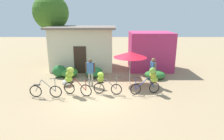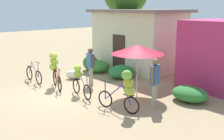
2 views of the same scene
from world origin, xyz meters
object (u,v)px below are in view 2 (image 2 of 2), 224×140
at_px(bicycle_center_loaded, 79,78).
at_px(produce_sack, 73,75).
at_px(bicycle_near_pile, 55,67).
at_px(bicycle_by_shop, 125,88).
at_px(person_bystander, 91,63).
at_px(market_umbrella, 138,49).
at_px(bicycle_leftmost, 34,75).
at_px(person_vendor, 155,78).
at_px(building_low, 139,39).

height_order(bicycle_center_loaded, produce_sack, bicycle_center_loaded).
height_order(bicycle_near_pile, bicycle_by_shop, bicycle_near_pile).
xyz_separation_m(bicycle_by_shop, person_bystander, (-3.38, 1.17, 0.18)).
xyz_separation_m(bicycle_center_loaded, person_bystander, (-0.81, 1.20, 0.32)).
relative_size(market_umbrella, bicycle_leftmost, 1.18).
bearing_deg(bicycle_center_loaded, bicycle_by_shop, 0.78).
xyz_separation_m(bicycle_leftmost, bicycle_center_loaded, (2.97, 0.49, 0.35)).
bearing_deg(market_umbrella, bicycle_leftmost, -154.58).
bearing_deg(market_umbrella, person_vendor, -21.44).
bearing_deg(bicycle_leftmost, person_vendor, 15.71).
xyz_separation_m(bicycle_leftmost, person_bystander, (2.15, 1.70, 0.67)).
bearing_deg(market_umbrella, bicycle_by_shop, -58.58).
bearing_deg(produce_sack, bicycle_leftmost, -113.21).
height_order(building_low, person_bystander, building_low).
height_order(bicycle_center_loaded, person_bystander, person_bystander).
bearing_deg(bicycle_leftmost, person_bystander, 38.21).
bearing_deg(produce_sack, bicycle_by_shop, -13.73).
distance_m(bicycle_leftmost, person_bystander, 2.82).
bearing_deg(produce_sack, bicycle_center_loaded, -28.35).
distance_m(produce_sack, person_vendor, 5.18).
height_order(bicycle_near_pile, person_bystander, person_bystander).
bearing_deg(bicycle_by_shop, bicycle_center_loaded, -179.22).
distance_m(bicycle_near_pile, produce_sack, 1.60).
bearing_deg(person_bystander, building_low, 103.80).
height_order(bicycle_leftmost, bicycle_near_pile, bicycle_near_pile).
height_order(building_low, market_umbrella, building_low).
xyz_separation_m(building_low, person_bystander, (1.04, -4.24, -0.65)).
xyz_separation_m(bicycle_center_loaded, person_vendor, (2.88, 1.15, 0.36)).
distance_m(bicycle_by_shop, person_bystander, 3.58).
height_order(building_low, produce_sack, building_low).
bearing_deg(produce_sack, person_vendor, -0.65).
xyz_separation_m(market_umbrella, bicycle_by_shop, (0.99, -1.63, -1.00)).
relative_size(bicycle_leftmost, bicycle_by_shop, 1.04).
bearing_deg(person_bystander, person_vendor, -0.82).
distance_m(bicycle_center_loaded, bicycle_by_shop, 2.57).
bearing_deg(person_vendor, bicycle_center_loaded, -158.21).
bearing_deg(bicycle_near_pile, person_bystander, 57.32).
height_order(market_umbrella, bicycle_near_pile, market_umbrella).
bearing_deg(person_bystander, market_umbrella, 10.94).
distance_m(market_umbrella, produce_sack, 4.17).
xyz_separation_m(bicycle_by_shop, person_vendor, (0.31, 1.11, 0.23)).
xyz_separation_m(produce_sack, person_vendor, (5.11, -0.06, 0.85)).
height_order(bicycle_by_shop, person_bystander, person_bystander).
xyz_separation_m(bicycle_leftmost, person_vendor, (5.84, 1.64, 0.71)).
xyz_separation_m(building_low, market_umbrella, (3.43, -3.78, 0.17)).
height_order(bicycle_by_shop, person_vendor, person_vendor).
xyz_separation_m(market_umbrella, produce_sack, (-3.81, -0.45, -1.63)).
bearing_deg(produce_sack, bicycle_near_pile, -66.68).
xyz_separation_m(produce_sack, person_bystander, (1.42, -0.01, 0.81)).
bearing_deg(bicycle_center_loaded, bicycle_near_pile, -175.75).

